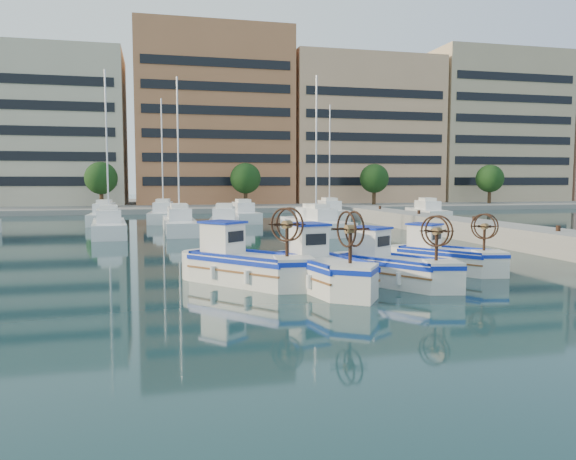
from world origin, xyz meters
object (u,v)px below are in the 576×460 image
object	(u,v)px
fishing_boat_b	(321,266)
fishing_boat_c	(392,265)
fishing_boat_d	(444,255)
fishing_boat_a	(244,262)

from	to	relation	value
fishing_boat_b	fishing_boat_c	world-z (taller)	fishing_boat_b
fishing_boat_c	fishing_boat_d	distance (m)	4.18
fishing_boat_c	fishing_boat_d	xyz separation A→B (m)	(3.45, 2.36, -0.03)
fishing_boat_a	fishing_boat_c	world-z (taller)	fishing_boat_a
fishing_boat_c	fishing_boat_d	world-z (taller)	fishing_boat_c
fishing_boat_b	fishing_boat_d	world-z (taller)	fishing_boat_b
fishing_boat_b	fishing_boat_d	size ratio (longest dim) A/B	1.15
fishing_boat_a	fishing_boat_b	size ratio (longest dim) A/B	0.98
fishing_boat_a	fishing_boat_d	xyz separation A→B (m)	(8.74, 0.89, -0.11)
fishing_boat_b	fishing_boat_c	bearing A→B (deg)	-8.82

